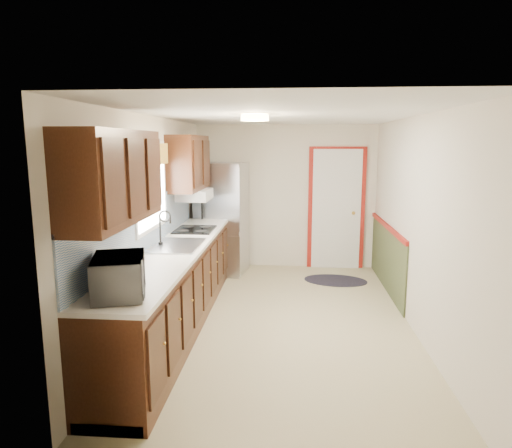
# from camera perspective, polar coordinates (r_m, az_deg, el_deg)

# --- Properties ---
(room_shell) EXTENTS (3.20, 5.20, 2.52)m
(room_shell) POSITION_cam_1_polar(r_m,az_deg,el_deg) (5.25, 3.31, 0.26)
(room_shell) COLOR tan
(room_shell) RESTS_ON ground
(kitchen_run) EXTENTS (0.63, 4.00, 2.20)m
(kitchen_run) POSITION_cam_1_polar(r_m,az_deg,el_deg) (5.22, -10.53, -4.32)
(kitchen_run) COLOR black
(kitchen_run) RESTS_ON ground
(back_wall_trim) EXTENTS (1.12, 2.30, 2.08)m
(back_wall_trim) POSITION_cam_1_polar(r_m,az_deg,el_deg) (7.53, 11.23, 0.68)
(back_wall_trim) COLOR maroon
(back_wall_trim) RESTS_ON ground
(ceiling_fixture) EXTENTS (0.30, 0.30, 0.06)m
(ceiling_fixture) POSITION_cam_1_polar(r_m,az_deg,el_deg) (5.00, -0.14, 13.13)
(ceiling_fixture) COLOR #FFD88C
(ceiling_fixture) RESTS_ON room_shell
(microwave) EXTENTS (0.46, 0.62, 0.38)m
(microwave) POSITION_cam_1_polar(r_m,az_deg,el_deg) (3.64, -16.76, -5.74)
(microwave) COLOR white
(microwave) RESTS_ON kitchen_run
(refrigerator) EXTENTS (0.83, 0.80, 1.79)m
(refrigerator) POSITION_cam_1_polar(r_m,az_deg,el_deg) (7.41, -4.27, 0.73)
(refrigerator) COLOR #B7B7BC
(refrigerator) RESTS_ON ground
(rug) EXTENTS (1.04, 0.75, 0.01)m
(rug) POSITION_cam_1_polar(r_m,az_deg,el_deg) (7.19, 9.91, -6.96)
(rug) COLOR black
(rug) RESTS_ON ground
(cooktop) EXTENTS (0.50, 0.60, 0.02)m
(cooktop) POSITION_cam_1_polar(r_m,az_deg,el_deg) (6.17, -7.68, -0.70)
(cooktop) COLOR black
(cooktop) RESTS_ON kitchen_run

